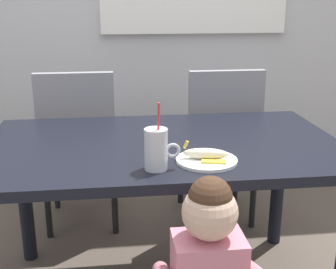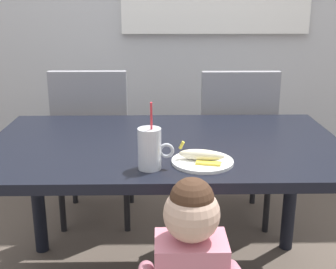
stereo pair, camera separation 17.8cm
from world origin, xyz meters
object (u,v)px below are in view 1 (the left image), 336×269
(dining_chair_right, at_px, (220,138))
(peeled_banana, at_px, (206,154))
(dining_chair_left, at_px, (79,142))
(dining_table, at_px, (163,163))
(snack_plate, at_px, (207,160))
(milk_cup, at_px, (156,151))

(dining_chair_right, xyz_separation_m, peeled_banana, (-0.28, -0.91, 0.24))
(dining_chair_left, bearing_deg, dining_table, 121.12)
(peeled_banana, bearing_deg, dining_chair_left, 120.05)
(dining_chair_right, bearing_deg, dining_table, 57.77)
(dining_chair_right, distance_m, peeled_banana, 0.98)
(dining_chair_left, bearing_deg, peeled_banana, 120.05)
(dining_chair_left, distance_m, snack_plate, 1.11)
(peeled_banana, bearing_deg, milk_cup, -166.11)
(dining_chair_right, relative_size, milk_cup, 3.82)
(dining_chair_left, distance_m, peeled_banana, 1.11)
(dining_chair_right, height_order, snack_plate, dining_chair_right)
(dining_chair_left, height_order, milk_cup, milk_cup)
(dining_table, relative_size, snack_plate, 6.58)
(dining_table, xyz_separation_m, milk_cup, (-0.06, -0.31, 0.16))
(dining_chair_right, height_order, milk_cup, milk_cup)
(dining_table, relative_size, dining_chair_right, 1.58)
(dining_chair_right, distance_m, milk_cup, 1.10)
(dining_table, height_order, snack_plate, snack_plate)
(dining_chair_left, xyz_separation_m, peeled_banana, (0.54, -0.94, 0.24))
(dining_table, distance_m, dining_chair_left, 0.80)
(dining_chair_right, bearing_deg, milk_cup, 63.90)
(milk_cup, bearing_deg, snack_plate, 14.27)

